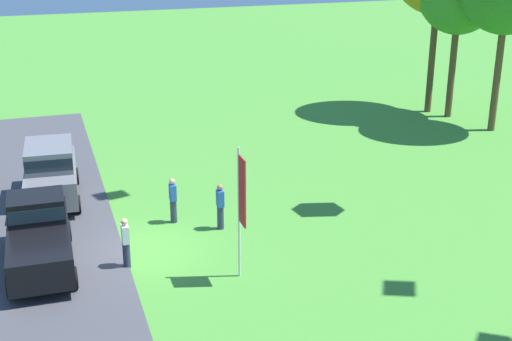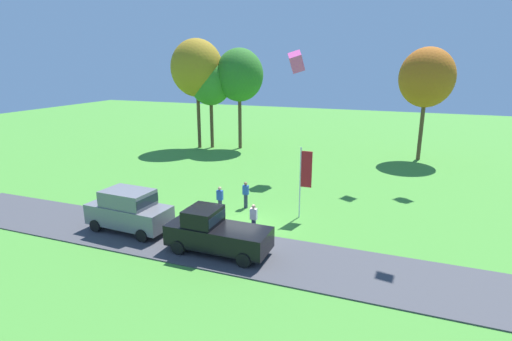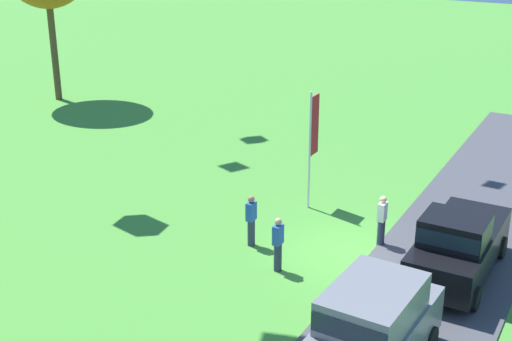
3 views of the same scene
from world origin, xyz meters
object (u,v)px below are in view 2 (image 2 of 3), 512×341
person_watching_sky (246,195)px  tree_far_left (427,78)px  kite_box_low_drifter (296,62)px  car_pickup_far_end (215,231)px  flag_banner (304,174)px  tree_lone_near (239,75)px  car_suv_near_entrance (129,209)px  person_beside_suv (220,200)px  person_on_lawn (254,219)px  tree_left_of_center (197,68)px  tree_far_right (210,82)px

person_watching_sky → tree_far_left: (10.30, 17.84, 6.68)m
kite_box_low_drifter → person_watching_sky: bearing=-94.5°
car_pickup_far_end → person_watching_sky: (-0.97, 6.23, -0.23)m
flag_banner → tree_lone_near: bearing=123.8°
car_pickup_far_end → flag_banner: bearing=64.3°
tree_lone_near → car_suv_near_entrance: bearing=-82.3°
car_suv_near_entrance → tree_far_left: size_ratio=0.46×
person_beside_suv → car_suv_near_entrance: bearing=-129.8°
person_on_lawn → person_watching_sky: size_ratio=1.00×
car_pickup_far_end → tree_left_of_center: size_ratio=0.45×
person_beside_suv → tree_far_right: tree_far_right is taller
tree_far_right → tree_far_left: tree_far_left is taller
tree_far_right → tree_far_left: size_ratio=0.92×
tree_left_of_center → tree_far_left: bearing=6.6°
tree_lone_near → kite_box_low_drifter: bearing=-44.1°
car_suv_near_entrance → tree_far_right: bearing=105.5°
car_suv_near_entrance → person_on_lawn: car_suv_near_entrance is taller
tree_left_of_center → tree_far_right: size_ratio=1.19×
car_pickup_far_end → car_suv_near_entrance: bearing=173.5°
car_suv_near_entrance → car_pickup_far_end: size_ratio=0.93×
kite_box_low_drifter → car_suv_near_entrance: bearing=-110.0°
tree_far_right → tree_lone_near: 3.12m
car_pickup_far_end → person_watching_sky: 6.31m
tree_left_of_center → tree_far_right: (1.24, 0.55, -1.35)m
flag_banner → tree_left_of_center: bearing=134.8°
tree_far_right → flag_banner: 21.98m
person_on_lawn → tree_far_right: bearing=122.5°
tree_lone_near → kite_box_low_drifter: 11.45m
person_beside_suv → tree_lone_near: size_ratio=0.17×
car_suv_near_entrance → tree_far_left: bearing=57.8°
car_pickup_far_end → person_on_lawn: bearing=69.4°
tree_left_of_center → person_beside_suv: bearing=-57.7°
person_beside_suv → kite_box_low_drifter: (1.76, 10.14, 8.07)m
person_beside_suv → flag_banner: size_ratio=0.40×
car_pickup_far_end → kite_box_low_drifter: size_ratio=3.77×
person_beside_suv → person_watching_sky: size_ratio=1.00×
car_pickup_far_end → person_beside_suv: car_pickup_far_end is taller
person_beside_suv → person_on_lawn: bearing=-35.2°
tree_far_right → tree_far_left: bearing=5.5°
car_suv_near_entrance → tree_lone_near: 23.25m
person_on_lawn → person_beside_suv: size_ratio=1.00×
car_pickup_far_end → tree_far_right: 25.53m
car_pickup_far_end → person_beside_suv: 5.17m
person_beside_suv → tree_far_right: size_ratio=0.18×
flag_banner → kite_box_low_drifter: bearing=109.2°
flag_banner → car_suv_near_entrance: bearing=-147.6°
car_pickup_far_end → tree_lone_near: tree_lone_near is taller
person_on_lawn → tree_far_right: (-12.41, 19.46, 6.09)m
tree_far_right → kite_box_low_drifter: 13.40m
tree_far_left → kite_box_low_drifter: size_ratio=7.70×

